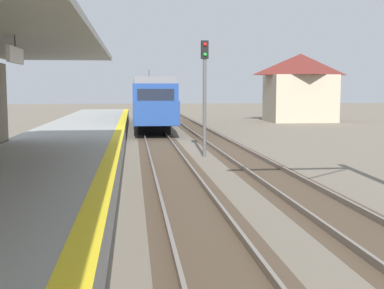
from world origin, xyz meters
TOP-DOWN VIEW (x-y plane):
  - station_platform at (-2.50, 16.00)m, footprint 5.00×80.00m
  - track_pair_nearest_platform at (1.90, 20.00)m, footprint 2.34×120.00m
  - track_pair_middle at (5.30, 20.00)m, footprint 2.34×120.00m
  - approaching_train at (1.90, 40.81)m, footprint 2.93×19.60m
  - rail_signal_post at (3.67, 22.79)m, footprint 0.32×0.34m
  - distant_trackside_house at (16.23, 46.87)m, footprint 6.60×5.28m

SIDE VIEW (x-z plane):
  - track_pair_nearest_platform at x=1.90m, z-range -0.03..0.13m
  - track_pair_middle at x=5.30m, z-range -0.03..0.13m
  - station_platform at x=-2.50m, z-range 0.00..0.90m
  - approaching_train at x=1.90m, z-range -0.20..4.56m
  - rail_signal_post at x=3.67m, z-range 0.59..5.79m
  - distant_trackside_house at x=16.23m, z-range 0.14..6.54m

